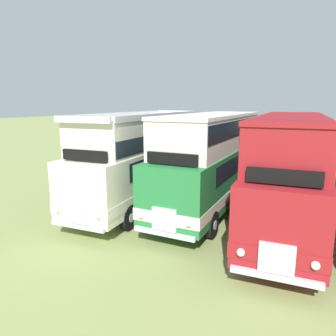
{
  "coord_description": "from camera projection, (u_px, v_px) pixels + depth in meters",
  "views": [
    {
      "loc": [
        -4.45,
        -13.69,
        4.97
      ],
      "look_at": [
        -11.07,
        0.9,
        1.66
      ],
      "focal_mm": 33.57,
      "sensor_mm": 36.0,
      "label": 1
    }
  ],
  "objects": [
    {
      "name": "bus_first_in_row",
      "position": [
        144.0,
        156.0,
        15.93
      ],
      "size": [
        2.89,
        10.71,
        4.52
      ],
      "color": "silver",
      "rests_on": "ground"
    },
    {
      "name": "bus_third_in_row",
      "position": [
        289.0,
        164.0,
        13.02
      ],
      "size": [
        2.93,
        11.7,
        4.49
      ],
      "color": "maroon",
      "rests_on": "ground"
    },
    {
      "name": "bus_second_in_row",
      "position": [
        212.0,
        157.0,
        14.81
      ],
      "size": [
        2.79,
        9.99,
        4.49
      ],
      "color": "#237538",
      "rests_on": "ground"
    }
  ]
}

